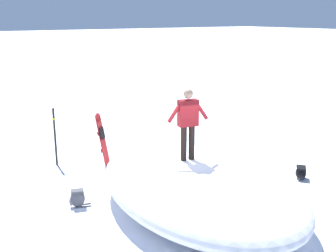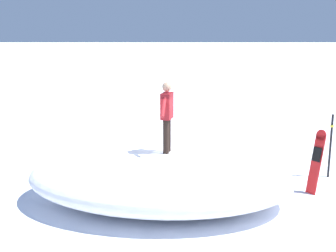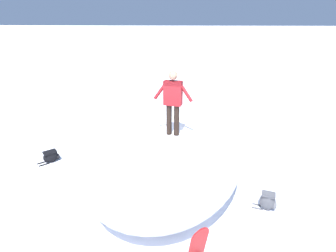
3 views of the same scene
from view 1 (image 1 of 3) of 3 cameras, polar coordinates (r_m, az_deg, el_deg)
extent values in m
plane|color=white|center=(10.26, 1.13, -10.67)|extent=(240.00, 240.00, 0.00)
ellipsoid|color=white|center=(9.88, 3.99, -8.00)|extent=(6.75, 4.76, 1.18)
cylinder|color=black|center=(9.55, 2.18, -2.41)|extent=(0.14, 0.14, 0.82)
cylinder|color=black|center=(9.63, 3.27, -2.28)|extent=(0.14, 0.14, 0.82)
cube|color=maroon|center=(9.40, 2.78, 1.80)|extent=(0.31, 0.49, 0.61)
sphere|color=tan|center=(9.31, 2.81, 4.47)|extent=(0.22, 0.22, 0.22)
cylinder|color=maroon|center=(9.27, 1.00, 1.97)|extent=(0.17, 0.40, 0.50)
cylinder|color=maroon|center=(9.52, 4.52, 2.28)|extent=(0.17, 0.40, 0.50)
cube|color=red|center=(12.70, -8.96, -2.16)|extent=(0.40, 0.40, 1.48)
cylinder|color=red|center=(12.57, -9.64, 1.12)|extent=(0.22, 0.27, 0.28)
cube|color=black|center=(12.63, -9.05, -1.00)|extent=(0.20, 0.24, 0.36)
cube|color=black|center=(12.67, -9.37, -0.97)|extent=(0.18, 0.21, 0.12)
cube|color=black|center=(12.78, -8.89, -3.30)|extent=(0.18, 0.21, 0.12)
ellipsoid|color=#4C4C51|center=(10.25, -12.35, -9.72)|extent=(0.34, 0.41, 0.44)
ellipsoid|color=slate|center=(10.27, -13.21, -10.12)|extent=(0.21, 0.15, 0.21)
cube|color=#4C4C51|center=(10.18, -12.41, -8.78)|extent=(0.29, 0.34, 0.06)
cylinder|color=#4C4C51|center=(10.28, -11.18, -10.82)|extent=(0.11, 0.24, 0.04)
cylinder|color=#4C4C51|center=(10.41, -11.25, -10.50)|extent=(0.11, 0.24, 0.04)
ellipsoid|color=black|center=(12.25, 17.85, -6.16)|extent=(0.50, 0.52, 0.35)
ellipsoid|color=black|center=(12.09, 17.88, -6.72)|extent=(0.25, 0.24, 0.17)
cube|color=black|center=(12.20, 17.91, -5.53)|extent=(0.42, 0.43, 0.06)
cylinder|color=black|center=(12.53, 18.12, -6.48)|extent=(0.23, 0.25, 0.04)
cylinder|color=black|center=(12.52, 17.37, -6.43)|extent=(0.23, 0.25, 0.04)
cylinder|color=black|center=(12.94, -15.31, -1.48)|extent=(0.06, 0.06, 1.78)
cylinder|color=yellow|center=(12.79, -15.48, 0.97)|extent=(0.10, 0.10, 0.06)
camera|label=2|loc=(17.33, 31.57, 11.64)|focal=47.50mm
camera|label=3|loc=(14.79, -13.60, 13.23)|focal=28.83mm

